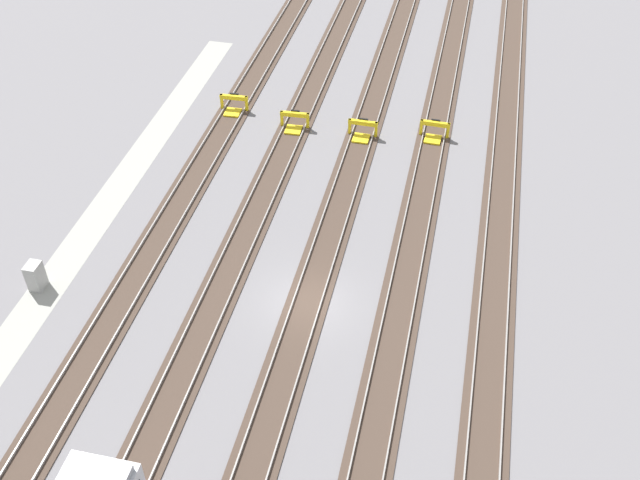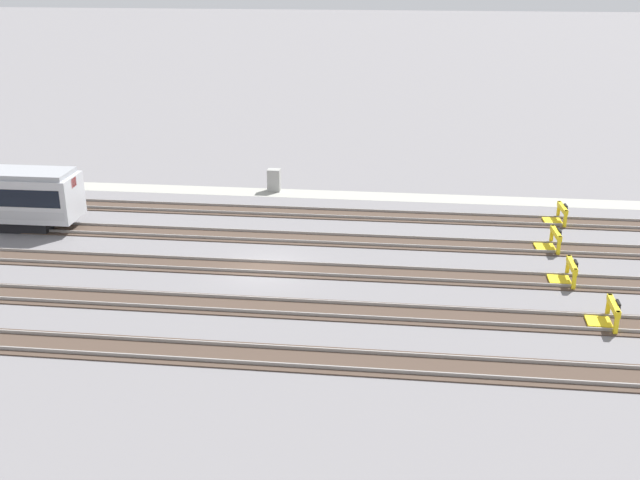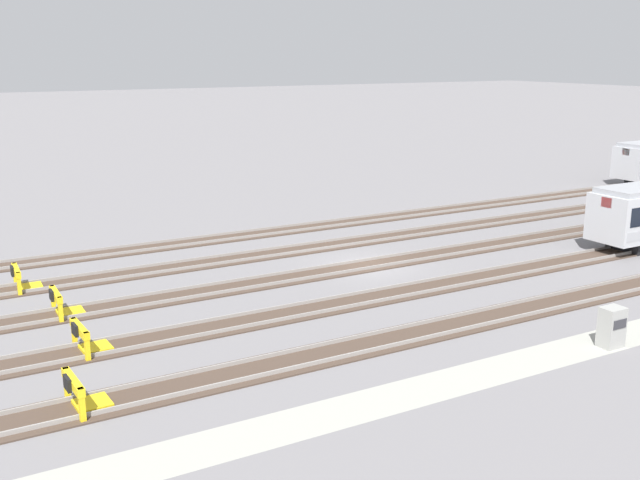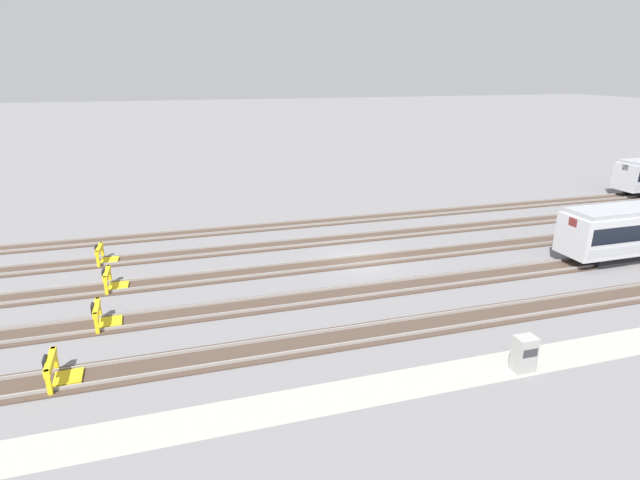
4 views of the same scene
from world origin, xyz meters
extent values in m
plane|color=slate|center=(0.00, 0.00, 0.00)|extent=(400.00, 400.00, 0.00)
cube|color=#9E9E93|center=(0.00, -13.67, 0.00)|extent=(54.00, 2.00, 0.01)
cube|color=#47382D|center=(0.00, -9.43, 0.03)|extent=(90.00, 2.23, 0.06)
cube|color=gray|center=(0.00, -8.71, 0.14)|extent=(90.00, 0.07, 0.15)
cube|color=gray|center=(0.00, -10.15, 0.14)|extent=(90.00, 0.07, 0.15)
cube|color=#47382D|center=(0.00, -4.71, 0.03)|extent=(90.00, 2.24, 0.06)
cube|color=gray|center=(0.00, -4.00, 0.14)|extent=(90.00, 0.07, 0.15)
cube|color=gray|center=(0.00, -5.43, 0.14)|extent=(90.00, 0.07, 0.15)
cube|color=#47382D|center=(0.00, 0.00, 0.03)|extent=(90.00, 2.24, 0.06)
cube|color=gray|center=(0.00, 0.72, 0.14)|extent=(90.00, 0.07, 0.15)
cube|color=gray|center=(0.00, -0.72, 0.14)|extent=(90.00, 0.07, 0.15)
cube|color=#47382D|center=(0.00, 4.71, 0.03)|extent=(90.00, 2.23, 0.06)
cube|color=gray|center=(0.00, 5.43, 0.14)|extent=(90.00, 0.07, 0.15)
cube|color=gray|center=(0.00, 4.00, 0.14)|extent=(90.00, 0.07, 0.15)
cube|color=#47382D|center=(0.00, 9.43, 0.03)|extent=(90.00, 2.23, 0.06)
cube|color=gray|center=(0.00, 10.15, 0.14)|extent=(90.00, 0.07, 0.15)
cube|color=gray|center=(0.00, 8.71, 0.14)|extent=(90.00, 0.07, 0.15)
cube|color=red|center=(12.68, -4.74, 3.05)|extent=(0.08, 0.70, 0.56)
cube|color=black|center=(16.06, -4.72, 0.35)|extent=(3.62, 2.27, 0.70)
cube|color=yellow|center=(-17.31, -8.53, 0.57)|extent=(0.19, 0.19, 1.15)
cube|color=yellow|center=(-17.23, -10.33, 0.57)|extent=(0.19, 0.19, 1.15)
cube|color=yellow|center=(-17.27, -9.43, 1.00)|extent=(0.34, 2.01, 0.30)
cube|color=yellow|center=(-16.72, -9.40, 0.09)|extent=(1.15, 1.13, 0.18)
cube|color=black|center=(-17.45, -9.44, 1.00)|extent=(0.15, 0.61, 0.44)
cube|color=yellow|center=(-16.09, -3.81, 0.57)|extent=(0.19, 0.19, 1.15)
cube|color=yellow|center=(-16.00, -5.61, 0.57)|extent=(0.19, 0.19, 1.15)
cube|color=yellow|center=(-16.05, -4.71, 1.00)|extent=(0.34, 2.01, 0.30)
cube|color=yellow|center=(-15.50, -4.69, 0.09)|extent=(1.15, 1.13, 0.18)
cube|color=black|center=(-16.23, -4.72, 1.00)|extent=(0.15, 0.61, 0.44)
cube|color=yellow|center=(-16.01, 0.90, 0.57)|extent=(0.18, 0.18, 1.15)
cube|color=yellow|center=(-16.04, -0.90, 0.57)|extent=(0.18, 0.18, 1.15)
cube|color=yellow|center=(-16.03, 0.00, 1.00)|extent=(0.27, 2.00, 0.30)
cube|color=yellow|center=(-15.48, -0.01, 0.09)|extent=(1.12, 1.10, 0.18)
cube|color=black|center=(-16.21, 0.00, 1.00)|extent=(0.13, 0.60, 0.44)
cube|color=yellow|center=(-16.93, 5.61, 0.57)|extent=(0.19, 0.19, 1.15)
cube|color=yellow|center=(-17.00, 3.81, 0.57)|extent=(0.19, 0.19, 1.15)
cube|color=yellow|center=(-16.97, 4.71, 1.00)|extent=(0.32, 2.01, 0.30)
cube|color=yellow|center=(-16.42, 4.69, 0.09)|extent=(1.14, 1.12, 0.18)
cube|color=black|center=(-17.15, 4.72, 1.00)|extent=(0.14, 0.60, 0.44)
cube|color=#9E9E99|center=(2.03, -14.16, 0.80)|extent=(0.90, 0.70, 1.60)
cube|color=#333338|center=(2.03, -14.52, 1.04)|extent=(0.70, 0.04, 0.36)
camera|label=1|loc=(26.21, 6.56, 28.02)|focal=42.00mm
camera|label=2|loc=(-7.17, 36.79, 16.00)|focal=42.00mm
camera|label=3|loc=(-21.25, -32.27, 11.13)|focal=42.00mm
camera|label=4|loc=(-11.68, -29.56, 12.34)|focal=28.00mm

